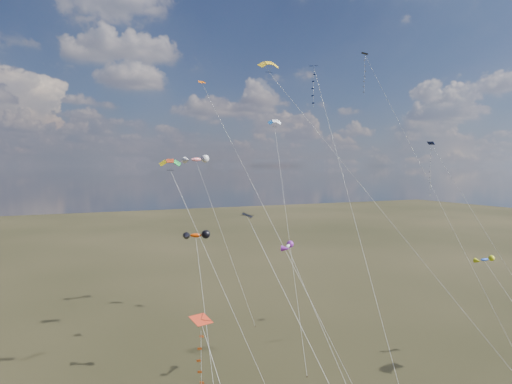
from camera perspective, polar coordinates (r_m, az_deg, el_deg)
name	(u,v)px	position (r m, az deg, el deg)	size (l,w,h in m)	color
diamond_black_high	(373,89)	(65.86, 14.44, 12.38)	(7.94, 19.44, 37.36)	black
diamond_navy_tall	(319,104)	(51.87, 7.87, 10.83)	(3.15, 19.88, 33.15)	#0E1C47
diamond_black_mid	(288,298)	(31.83, 3.98, -13.07)	(4.60, 14.60, 18.17)	black
diamond_red_low	(204,360)	(29.57, -6.51, -20.11)	(2.45, 9.75, 12.51)	red
diamond_navy_right	(435,176)	(63.49, 21.50, 1.87)	(6.67, 14.80, 24.85)	#081255
diamond_orange_center	(251,182)	(47.03, -0.58, 1.31)	(9.32, 18.90, 31.25)	#DE5606
parafoil_yellow	(270,64)	(58.72, 1.76, 15.67)	(16.68, 25.93, 35.16)	gold
parafoil_blue_white	(275,123)	(67.12, 2.39, 8.64)	(7.77, 21.32, 28.77)	blue
parafoil_tricolor	(171,162)	(47.35, -10.61, 3.68)	(7.46, 13.24, 22.74)	gold
novelty_orange_black	(196,236)	(47.43, -7.53, -5.48)	(2.78, 11.75, 15.08)	#ED4205
novelty_white_purple	(288,247)	(45.70, 4.08, -6.87)	(2.82, 11.11, 14.10)	silver
novelty_redwhite_stripe	(196,160)	(70.88, -7.48, 4.02)	(6.05, 13.92, 23.39)	red
novelty_blue_yellow	(485,260)	(57.67, 26.73, -7.62)	(2.45, 9.63, 11.58)	#143EBA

